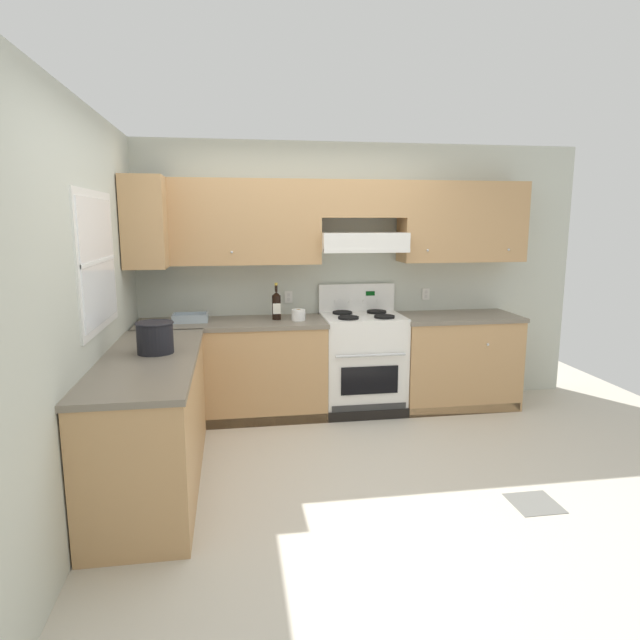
{
  "coord_description": "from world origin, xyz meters",
  "views": [
    {
      "loc": [
        -0.67,
        -3.72,
        1.82
      ],
      "look_at": [
        0.04,
        0.7,
        1.0
      ],
      "focal_mm": 30.74,
      "sensor_mm": 36.0,
      "label": 1
    }
  ],
  "objects_px": {
    "wine_bottle": "(276,305)",
    "bowl": "(190,319)",
    "paper_towel_roll": "(298,315)",
    "stove": "(362,362)",
    "bucket": "(155,337)"
  },
  "relations": [
    {
      "from": "stove",
      "to": "wine_bottle",
      "type": "height_order",
      "value": "wine_bottle"
    },
    {
      "from": "wine_bottle",
      "to": "paper_towel_roll",
      "type": "bearing_deg",
      "value": -20.73
    },
    {
      "from": "bowl",
      "to": "bucket",
      "type": "height_order",
      "value": "bucket"
    },
    {
      "from": "wine_bottle",
      "to": "bowl",
      "type": "bearing_deg",
      "value": 179.27
    },
    {
      "from": "wine_bottle",
      "to": "paper_towel_roll",
      "type": "xyz_separation_m",
      "value": [
        0.2,
        -0.07,
        -0.09
      ]
    },
    {
      "from": "paper_towel_roll",
      "to": "bowl",
      "type": "bearing_deg",
      "value": 175.09
    },
    {
      "from": "stove",
      "to": "paper_towel_roll",
      "type": "relative_size",
      "value": 9.41
    },
    {
      "from": "bucket",
      "to": "stove",
      "type": "bearing_deg",
      "value": 33.23
    },
    {
      "from": "bowl",
      "to": "paper_towel_roll",
      "type": "distance_m",
      "value": 0.98
    },
    {
      "from": "wine_bottle",
      "to": "paper_towel_roll",
      "type": "distance_m",
      "value": 0.23
    },
    {
      "from": "stove",
      "to": "bowl",
      "type": "bearing_deg",
      "value": 178.67
    },
    {
      "from": "wine_bottle",
      "to": "bowl",
      "type": "distance_m",
      "value": 0.79
    },
    {
      "from": "stove",
      "to": "wine_bottle",
      "type": "bearing_deg",
      "value": 178.1
    },
    {
      "from": "stove",
      "to": "bucket",
      "type": "bearing_deg",
      "value": -146.77
    },
    {
      "from": "wine_bottle",
      "to": "bucket",
      "type": "bearing_deg",
      "value": -128.53
    }
  ]
}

